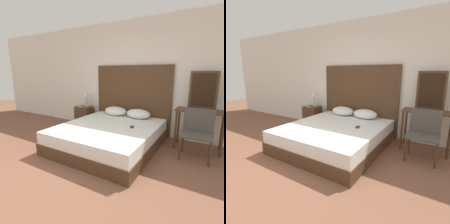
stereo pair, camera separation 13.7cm
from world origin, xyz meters
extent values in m
plane|color=brown|center=(0.00, 0.00, 0.00)|extent=(16.00, 16.00, 0.00)
cube|color=white|center=(0.00, 2.76, 1.35)|extent=(10.00, 0.06, 2.70)
cube|color=#4C331E|center=(0.07, 1.61, 0.11)|extent=(1.85, 2.09, 0.23)
cube|color=white|center=(0.07, 1.61, 0.34)|extent=(1.81, 2.05, 0.22)
cube|color=#4C331E|center=(0.07, 2.68, 0.83)|extent=(1.94, 0.05, 1.66)
ellipsoid|color=white|center=(-0.23, 2.41, 0.56)|extent=(0.56, 0.39, 0.21)
ellipsoid|color=white|center=(0.37, 2.41, 0.56)|extent=(0.56, 0.39, 0.21)
cube|color=#232328|center=(0.52, 1.72, 0.45)|extent=(0.11, 0.16, 0.01)
cube|color=#4C331E|center=(-1.23, 2.42, 0.28)|extent=(0.43, 0.35, 0.57)
cylinder|color=tan|center=(-1.19, 2.49, 0.58)|extent=(0.13, 0.13, 0.02)
cylinder|color=tan|center=(-1.19, 2.49, 0.73)|extent=(0.02, 0.02, 0.27)
cone|color=beige|center=(-1.19, 2.49, 0.93)|extent=(0.24, 0.24, 0.13)
cube|color=#B7B7BC|center=(-1.29, 2.33, 0.57)|extent=(0.09, 0.16, 0.01)
cube|color=#4C331E|center=(1.64, 2.35, 0.78)|extent=(0.87, 0.43, 0.02)
cylinder|color=#4C331E|center=(1.25, 2.18, 0.38)|extent=(0.04, 0.04, 0.76)
cylinder|color=#4C331E|center=(2.04, 2.18, 0.38)|extent=(0.04, 0.04, 0.76)
cylinder|color=#4C331E|center=(1.25, 2.53, 0.38)|extent=(0.04, 0.04, 0.76)
cylinder|color=#4C331E|center=(2.04, 2.53, 0.38)|extent=(0.04, 0.04, 0.76)
cube|color=#4C331E|center=(1.64, 2.54, 1.15)|extent=(0.51, 0.03, 0.73)
cube|color=#B2BCC6|center=(1.64, 2.53, 1.15)|extent=(0.43, 0.01, 0.64)
cube|color=#4C4742|center=(1.65, 1.89, 0.43)|extent=(0.52, 0.40, 0.04)
cube|color=#4C4742|center=(1.65, 2.07, 0.66)|extent=(0.49, 0.04, 0.42)
cylinder|color=#4C331E|center=(1.42, 1.72, 0.21)|extent=(0.04, 0.04, 0.41)
cylinder|color=#4C331E|center=(1.88, 1.72, 0.21)|extent=(0.04, 0.04, 0.41)
cylinder|color=#4C331E|center=(1.42, 2.06, 0.21)|extent=(0.04, 0.04, 0.41)
cylinder|color=#4C331E|center=(1.88, 2.06, 0.21)|extent=(0.04, 0.04, 0.41)
camera|label=1|loc=(1.82, -1.28, 1.49)|focal=28.00mm
camera|label=2|loc=(1.94, -1.21, 1.49)|focal=28.00mm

